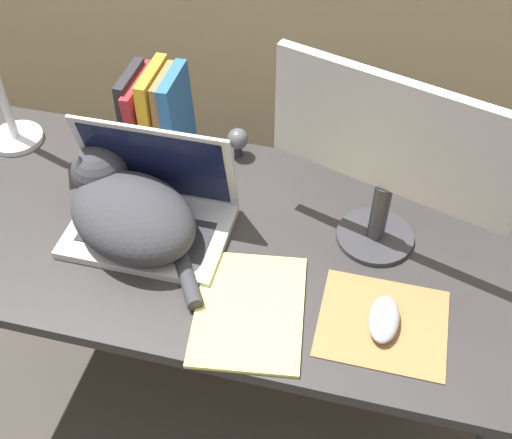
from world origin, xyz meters
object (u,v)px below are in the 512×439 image
at_px(laptop, 151,210).
at_px(notepad, 249,310).
at_px(cat, 128,210).
at_px(external_monitor, 391,153).
at_px(computer_mouse, 384,319).
at_px(webcam, 238,140).
at_px(book_row, 156,116).

relative_size(laptop, notepad, 1.12).
relative_size(laptop, cat, 0.91).
relative_size(external_monitor, notepad, 1.58).
bearing_deg(computer_mouse, webcam, 133.60).
distance_m(laptop, external_monitor, 0.51).
bearing_deg(external_monitor, webcam, 151.01).
distance_m(external_monitor, book_row, 0.57).
distance_m(laptop, webcam, 0.30).
bearing_deg(book_row, external_monitor, -16.52).
bearing_deg(cat, webcam, 63.73).
distance_m(external_monitor, computer_mouse, 0.31).
xyz_separation_m(cat, webcam, (0.15, 0.31, -0.03)).
height_order(laptop, webcam, laptop).
relative_size(computer_mouse, notepad, 0.37).
xyz_separation_m(computer_mouse, book_row, (-0.58, 0.38, 0.09)).
xyz_separation_m(notepad, webcam, (-0.14, 0.44, 0.04)).
bearing_deg(external_monitor, laptop, -170.68).
height_order(cat, computer_mouse, cat).
xyz_separation_m(cat, external_monitor, (0.50, 0.11, 0.16)).
bearing_deg(computer_mouse, notepad, -173.25).
height_order(external_monitor, book_row, external_monitor).
distance_m(computer_mouse, webcam, 0.57).
relative_size(cat, book_row, 1.59).
distance_m(external_monitor, notepad, 0.40).
distance_m(notepad, webcam, 0.47).
bearing_deg(computer_mouse, cat, 169.05).
relative_size(book_row, notepad, 0.77).
height_order(cat, external_monitor, external_monitor).
distance_m(book_row, notepad, 0.53).
bearing_deg(laptop, webcam, 66.87).
relative_size(external_monitor, webcam, 6.27).
bearing_deg(webcam, book_row, -168.93).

